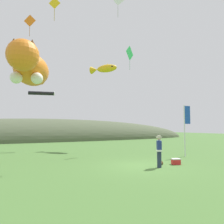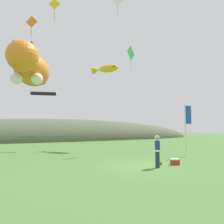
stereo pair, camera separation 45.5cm
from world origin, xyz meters
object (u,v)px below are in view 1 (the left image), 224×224
(kite_spool, at_px, (161,163))
(kite_diamond_gold, at_px, (55,4))
(festival_banner_pole, at_px, (186,123))
(kite_tube_streamer, at_px, (42,93))
(kite_fish_windsock, at_px, (104,69))
(festival_attendant, at_px, (159,150))
(picnic_cooler, at_px, (176,161))
(kite_diamond_green, at_px, (130,53))
(kite_giant_cat, at_px, (30,68))
(kite_diamond_orange, at_px, (30,21))

(kite_spool, distance_m, kite_diamond_gold, 13.25)
(festival_banner_pole, distance_m, kite_diamond_gold, 13.17)
(kite_spool, distance_m, kite_tube_streamer, 14.24)
(kite_diamond_gold, bearing_deg, kite_fish_windsock, 40.60)
(festival_banner_pole, distance_m, kite_tube_streamer, 13.98)
(festival_attendant, bearing_deg, kite_spool, 43.78)
(kite_spool, relative_size, kite_diamond_gold, 0.12)
(picnic_cooler, height_order, kite_diamond_green, kite_diamond_green)
(kite_tube_streamer, bearing_deg, festival_banner_pole, -48.29)
(festival_attendant, relative_size, festival_banner_pole, 0.45)
(festival_banner_pole, relative_size, kite_diamond_green, 1.68)
(kite_diamond_green, height_order, kite_diamond_gold, kite_diamond_gold)
(kite_diamond_green, bearing_deg, kite_diamond_gold, -166.95)
(kite_spool, distance_m, kite_diamond_green, 11.53)
(festival_attendant, relative_size, kite_spool, 8.56)
(festival_banner_pole, bearing_deg, kite_tube_streamer, 131.71)
(festival_attendant, relative_size, kite_fish_windsock, 0.60)
(kite_diamond_gold, bearing_deg, kite_spool, -43.26)
(kite_giant_cat, bearing_deg, festival_attendant, -47.68)
(kite_fish_windsock, bearing_deg, festival_banner_pole, -71.89)
(kite_spool, height_order, kite_fish_windsock, kite_fish_windsock)
(kite_diamond_gold, bearing_deg, kite_tube_streamer, 86.25)
(kite_fish_windsock, distance_m, kite_diamond_gold, 9.17)
(kite_tube_streamer, bearing_deg, kite_giant_cat, -107.19)
(festival_attendant, relative_size, kite_diamond_orange, 0.87)
(kite_tube_streamer, xyz_separation_m, kite_diamond_green, (7.00, -5.42, 3.57))
(festival_banner_pole, distance_m, kite_giant_cat, 12.32)
(picnic_cooler, relative_size, kite_tube_streamer, 0.22)
(festival_attendant, relative_size, kite_tube_streamer, 0.70)
(picnic_cooler, height_order, festival_banner_pole, festival_banner_pole)
(picnic_cooler, xyz_separation_m, kite_diamond_green, (1.28, 7.11, 9.01))
(kite_diamond_orange, bearing_deg, kite_tube_streamer, 51.41)
(kite_giant_cat, height_order, kite_diamond_orange, kite_diamond_orange)
(festival_attendant, xyz_separation_m, picnic_cooler, (1.52, 0.31, -0.77))
(festival_attendant, xyz_separation_m, kite_tube_streamer, (-4.20, 12.84, 4.67))
(picnic_cooler, relative_size, kite_diamond_orange, 0.28)
(kite_spool, distance_m, kite_giant_cat, 11.08)
(festival_banner_pole, xyz_separation_m, kite_tube_streamer, (-9.08, 10.19, 3.05))
(festival_attendant, relative_size, kite_giant_cat, 0.21)
(kite_spool, distance_m, kite_diamond_orange, 16.92)
(festival_attendant, xyz_separation_m, kite_diamond_orange, (-5.73, 10.92, 10.97))
(festival_banner_pole, relative_size, kite_fish_windsock, 1.32)
(kite_spool, bearing_deg, festival_banner_pole, 25.53)
(festival_banner_pole, relative_size, kite_tube_streamer, 1.54)
(festival_banner_pole, height_order, kite_tube_streamer, kite_tube_streamer)
(festival_attendant, distance_m, kite_fish_windsock, 13.87)
(kite_diamond_orange, bearing_deg, kite_giant_cat, -94.99)
(kite_tube_streamer, distance_m, kite_diamond_gold, 9.04)
(kite_tube_streamer, bearing_deg, kite_diamond_orange, -128.59)
(kite_spool, relative_size, kite_giant_cat, 0.03)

